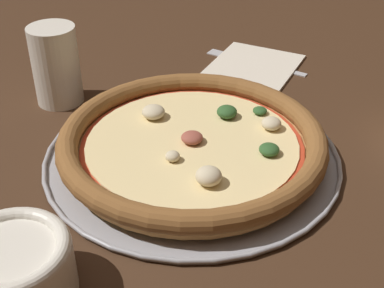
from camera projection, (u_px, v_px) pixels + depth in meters
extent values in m
plane|color=#3D2616|center=(192.00, 159.00, 0.67)|extent=(3.00, 3.00, 0.00)
cylinder|color=#9E9EA3|center=(192.00, 157.00, 0.67)|extent=(0.36, 0.36, 0.01)
torus|color=#9E9EA3|center=(192.00, 155.00, 0.67)|extent=(0.37, 0.37, 0.01)
cylinder|color=tan|center=(192.00, 149.00, 0.66)|extent=(0.31, 0.31, 0.01)
torus|color=brown|center=(192.00, 139.00, 0.66)|extent=(0.33, 0.33, 0.03)
cylinder|color=#B7381E|center=(192.00, 144.00, 0.66)|extent=(0.28, 0.28, 0.00)
cylinder|color=beige|center=(192.00, 143.00, 0.66)|extent=(0.26, 0.26, 0.00)
ellipsoid|color=#2D5628|center=(269.00, 149.00, 0.63)|extent=(0.03, 0.03, 0.01)
ellipsoid|color=beige|center=(209.00, 176.00, 0.58)|extent=(0.03, 0.03, 0.02)
ellipsoid|color=beige|center=(173.00, 156.00, 0.62)|extent=(0.02, 0.02, 0.01)
ellipsoid|color=#2D5628|center=(227.00, 112.00, 0.70)|extent=(0.04, 0.04, 0.02)
ellipsoid|color=beige|center=(153.00, 112.00, 0.70)|extent=(0.04, 0.04, 0.02)
ellipsoid|color=#994C3D|center=(193.00, 135.00, 0.66)|extent=(0.04, 0.04, 0.01)
ellipsoid|color=#2D5628|center=(260.00, 111.00, 0.71)|extent=(0.03, 0.03, 0.01)
ellipsoid|color=beige|center=(271.00, 123.00, 0.68)|extent=(0.03, 0.03, 0.02)
cylinder|color=silver|center=(14.00, 272.00, 0.48)|extent=(0.11, 0.11, 0.05)
torus|color=silver|center=(9.00, 250.00, 0.46)|extent=(0.11, 0.11, 0.01)
cylinder|color=silver|center=(56.00, 65.00, 0.77)|extent=(0.07, 0.07, 0.12)
cube|color=beige|center=(253.00, 65.00, 0.89)|extent=(0.20, 0.20, 0.01)
cube|color=#B7B7BC|center=(268.00, 65.00, 0.89)|extent=(0.08, 0.13, 0.00)
cube|color=#B7B7BC|center=(221.00, 54.00, 0.93)|extent=(0.04, 0.05, 0.00)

